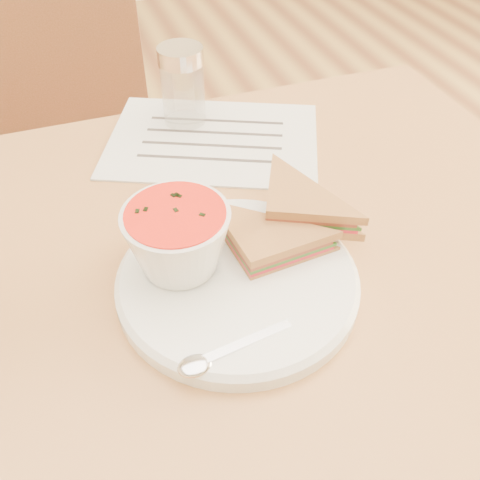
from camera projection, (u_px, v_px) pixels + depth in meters
name	position (u px, v px, depth m)	size (l,w,h in m)	color
dining_table	(214.00, 413.00, 0.89)	(1.00, 0.70, 0.75)	#98512F
chair_far	(73.00, 182.00, 1.25)	(0.39, 0.39, 0.87)	brown
plate	(238.00, 282.00, 0.59)	(0.27, 0.27, 0.02)	white
soup_bowl	(178.00, 242.00, 0.56)	(0.11, 0.11, 0.08)	white
sandwich_half_a	(251.00, 274.00, 0.56)	(0.11, 0.11, 0.03)	#AF733D
sandwich_half_b	(265.00, 223.00, 0.60)	(0.11, 0.11, 0.04)	#AF733D
spoon	(241.00, 345.00, 0.51)	(0.17, 0.03, 0.01)	silver
paper_menu	(213.00, 140.00, 0.80)	(0.31, 0.23, 0.00)	white
condiment_shaker	(183.00, 87.00, 0.80)	(0.07, 0.07, 0.12)	silver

